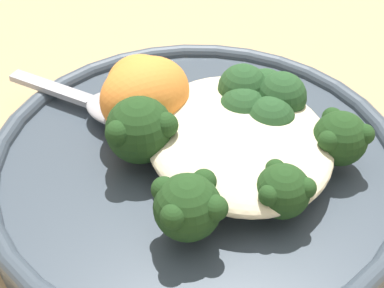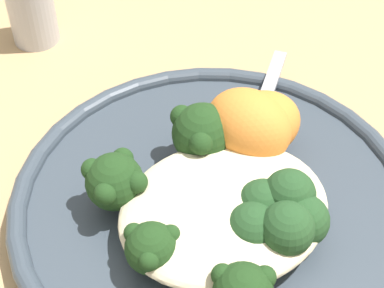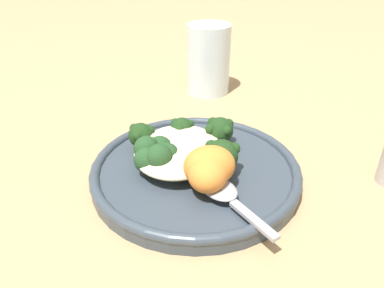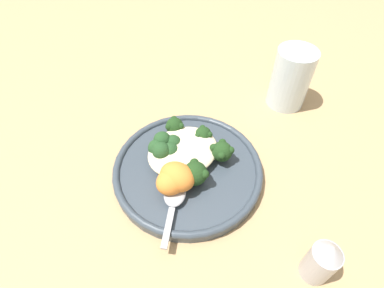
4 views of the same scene
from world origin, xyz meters
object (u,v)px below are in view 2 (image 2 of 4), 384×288
object	(u,v)px
broccoli_stalk_1	(146,182)
quinoa_mound	(224,210)
broccoli_stalk_2	(192,225)
kale_tuft	(280,215)
plate	(214,204)
broccoli_stalk_0	(212,141)
spoon	(257,119)
broccoli_stalk_3	(249,264)
sweet_potato_chunk_1	(259,124)
sweet_potato_chunk_0	(248,125)

from	to	relation	value
broccoli_stalk_1	quinoa_mound	bearing A→B (deg)	152.46
broccoli_stalk_2	kale_tuft	distance (m)	0.05
plate	broccoli_stalk_0	size ratio (longest dim) A/B	2.86
plate	kale_tuft	xyz separation A→B (m)	(-0.02, 0.04, 0.03)
plate	kale_tuft	bearing A→B (deg)	111.81
broccoli_stalk_1	spoon	xyz separation A→B (m)	(-0.09, -0.03, -0.01)
plate	broccoli_stalk_3	size ratio (longest dim) A/B	2.80
kale_tuft	sweet_potato_chunk_1	bearing A→B (deg)	-111.38
quinoa_mound	plate	bearing A→B (deg)	-105.14
broccoli_stalk_1	kale_tuft	size ratio (longest dim) A/B	2.13
plate	sweet_potato_chunk_0	distance (m)	0.05
sweet_potato_chunk_0	sweet_potato_chunk_1	size ratio (longest dim) A/B	1.03
plate	broccoli_stalk_0	distance (m)	0.04
broccoli_stalk_0	broccoli_stalk_1	bearing A→B (deg)	76.24
quinoa_mound	sweet_potato_chunk_0	xyz separation A→B (m)	(-0.04, -0.04, 0.01)
quinoa_mound	broccoli_stalk_1	bearing A→B (deg)	-48.75
quinoa_mound	kale_tuft	bearing A→B (deg)	137.94
quinoa_mound	sweet_potato_chunk_1	bearing A→B (deg)	-137.89
broccoli_stalk_2	sweet_potato_chunk_1	distance (m)	0.08
broccoli_stalk_0	spoon	world-z (taller)	broccoli_stalk_0
sweet_potato_chunk_0	spoon	world-z (taller)	sweet_potato_chunk_0
broccoli_stalk_3	kale_tuft	world-z (taller)	kale_tuft
broccoli_stalk_1	broccoli_stalk_3	xyz separation A→B (m)	(-0.02, 0.07, -0.00)
plate	spoon	size ratio (longest dim) A/B	2.69
broccoli_stalk_3	sweet_potato_chunk_0	world-z (taller)	sweet_potato_chunk_0
sweet_potato_chunk_0	broccoli_stalk_2	bearing A→B (deg)	36.48
sweet_potato_chunk_1	spoon	distance (m)	0.03
sweet_potato_chunk_0	sweet_potato_chunk_1	xyz separation A→B (m)	(-0.01, 0.00, -0.00)
broccoli_stalk_1	broccoli_stalk_3	world-z (taller)	broccoli_stalk_1
quinoa_mound	kale_tuft	size ratio (longest dim) A/B	2.27
broccoli_stalk_2	sweet_potato_chunk_0	bearing A→B (deg)	-155.69
broccoli_stalk_1	broccoli_stalk_2	size ratio (longest dim) A/B	1.00
broccoli_stalk_2	sweet_potato_chunk_1	world-z (taller)	sweet_potato_chunk_1
quinoa_mound	sweet_potato_chunk_0	size ratio (longest dim) A/B	2.17
broccoli_stalk_3	kale_tuft	xyz separation A→B (m)	(-0.03, -0.02, 0.00)
broccoli_stalk_0	broccoli_stalk_3	bearing A→B (deg)	138.74
broccoli_stalk_1	sweet_potato_chunk_0	distance (m)	0.07
sweet_potato_chunk_0	kale_tuft	bearing A→B (deg)	74.85
kale_tuft	broccoli_stalk_2	bearing A→B (deg)	-23.72
plate	kale_tuft	size ratio (longest dim) A/B	4.64
broccoli_stalk_3	spoon	distance (m)	0.12
spoon	broccoli_stalk_2	bearing A→B (deg)	172.38
sweet_potato_chunk_0	broccoli_stalk_3	bearing A→B (deg)	60.21
broccoli_stalk_1	sweet_potato_chunk_1	size ratio (longest dim) A/B	2.09
broccoli_stalk_1	kale_tuft	bearing A→B (deg)	155.10
broccoli_stalk_0	broccoli_stalk_1	xyz separation A→B (m)	(0.05, 0.01, -0.00)
broccoli_stalk_3	quinoa_mound	bearing A→B (deg)	-149.35
broccoli_stalk_1	spoon	world-z (taller)	broccoli_stalk_1
broccoli_stalk_3	sweet_potato_chunk_1	size ratio (longest dim) A/B	1.63
broccoli_stalk_0	quinoa_mound	bearing A→B (deg)	133.92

